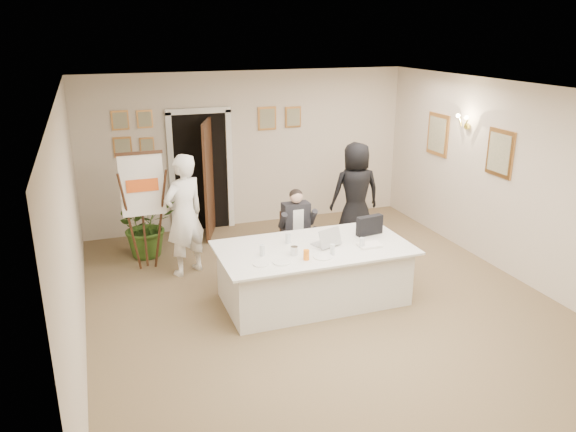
% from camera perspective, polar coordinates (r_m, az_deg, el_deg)
% --- Properties ---
extents(floor, '(7.00, 7.00, 0.00)m').
position_cam_1_polar(floor, '(7.63, 3.49, -8.82)').
color(floor, brown).
rests_on(floor, ground).
extents(ceiling, '(6.00, 7.00, 0.02)m').
position_cam_1_polar(ceiling, '(6.81, 3.95, 12.60)').
color(ceiling, white).
rests_on(ceiling, wall_back).
extents(wall_back, '(6.00, 0.10, 2.80)m').
position_cam_1_polar(wall_back, '(10.30, -4.01, 6.75)').
color(wall_back, beige).
rests_on(wall_back, floor).
extents(wall_front, '(6.00, 0.10, 2.80)m').
position_cam_1_polar(wall_front, '(4.37, 22.45, -11.82)').
color(wall_front, beige).
rests_on(wall_front, floor).
extents(wall_left, '(0.10, 7.00, 2.80)m').
position_cam_1_polar(wall_left, '(6.57, -21.15, -1.43)').
color(wall_left, beige).
rests_on(wall_left, floor).
extents(wall_right, '(0.10, 7.00, 2.80)m').
position_cam_1_polar(wall_right, '(8.69, 22.25, 3.16)').
color(wall_right, beige).
rests_on(wall_right, floor).
extents(doorway, '(1.14, 0.86, 2.20)m').
position_cam_1_polar(doorway, '(10.01, -8.57, 4.15)').
color(doorway, black).
rests_on(doorway, floor).
extents(pictures_back_wall, '(3.40, 0.06, 0.80)m').
position_cam_1_polar(pictures_back_wall, '(10.00, -8.49, 8.87)').
color(pictures_back_wall, '#C28542').
rests_on(pictures_back_wall, wall_back).
extents(pictures_right_wall, '(0.06, 2.20, 0.80)m').
position_cam_1_polar(pictures_right_wall, '(9.49, 17.63, 7.07)').
color(pictures_right_wall, '#C28542').
rests_on(pictures_right_wall, wall_right).
extents(wall_sconce, '(0.20, 0.30, 0.24)m').
position_cam_1_polar(wall_sconce, '(9.39, 17.49, 9.14)').
color(wall_sconce, '#DDCC46').
rests_on(wall_sconce, wall_right).
extents(conference_table, '(2.54, 1.36, 0.78)m').
position_cam_1_polar(conference_table, '(7.54, 2.59, -5.81)').
color(conference_table, white).
rests_on(conference_table, floor).
extents(seated_man, '(0.59, 0.62, 1.27)m').
position_cam_1_polar(seated_man, '(8.38, 0.90, -1.42)').
color(seated_man, black).
rests_on(seated_man, floor).
extents(flip_chart, '(0.63, 0.40, 1.80)m').
position_cam_1_polar(flip_chart, '(8.58, -14.39, -0.17)').
color(flip_chart, '#332010').
rests_on(flip_chart, floor).
extents(standing_man, '(0.79, 0.69, 1.82)m').
position_cam_1_polar(standing_man, '(8.31, -10.48, 0.08)').
color(standing_man, white).
rests_on(standing_man, floor).
extents(standing_woman, '(0.89, 0.63, 1.72)m').
position_cam_1_polar(standing_woman, '(9.57, 6.87, 2.40)').
color(standing_woman, black).
rests_on(standing_woman, floor).
extents(potted_palm, '(1.19, 1.13, 1.05)m').
position_cam_1_polar(potted_palm, '(9.23, -14.20, -0.84)').
color(potted_palm, '#33561C').
rests_on(potted_palm, floor).
extents(laptop, '(0.45, 0.46, 0.28)m').
position_cam_1_polar(laptop, '(7.43, 3.92, -1.88)').
color(laptop, '#B7BABC').
rests_on(laptop, conference_table).
extents(laptop_bag, '(0.40, 0.16, 0.27)m').
position_cam_1_polar(laptop_bag, '(7.84, 8.28, -0.94)').
color(laptop_bag, black).
rests_on(laptop_bag, conference_table).
extents(paper_stack, '(0.30, 0.22, 0.03)m').
position_cam_1_polar(paper_stack, '(7.46, 8.29, -2.95)').
color(paper_stack, white).
rests_on(paper_stack, conference_table).
extents(plate_left, '(0.20, 0.20, 0.01)m').
position_cam_1_polar(plate_left, '(6.84, -2.76, -4.90)').
color(plate_left, white).
rests_on(plate_left, conference_table).
extents(plate_mid, '(0.28, 0.28, 0.01)m').
position_cam_1_polar(plate_mid, '(6.88, -0.64, -4.72)').
color(plate_mid, white).
rests_on(plate_mid, conference_table).
extents(plate_near, '(0.25, 0.25, 0.01)m').
position_cam_1_polar(plate_near, '(7.05, 3.54, -4.16)').
color(plate_near, white).
rests_on(plate_near, conference_table).
extents(glass_a, '(0.06, 0.06, 0.14)m').
position_cam_1_polar(glass_a, '(7.08, -2.65, -3.51)').
color(glass_a, silver).
rests_on(glass_a, conference_table).
extents(glass_b, '(0.07, 0.07, 0.14)m').
position_cam_1_polar(glass_b, '(7.12, 4.54, -3.43)').
color(glass_b, silver).
rests_on(glass_b, conference_table).
extents(glass_c, '(0.08, 0.08, 0.14)m').
position_cam_1_polar(glass_c, '(7.37, 7.54, -2.73)').
color(glass_c, silver).
rests_on(glass_c, conference_table).
extents(glass_d, '(0.07, 0.07, 0.14)m').
position_cam_1_polar(glass_d, '(7.47, 0.00, -2.28)').
color(glass_d, silver).
rests_on(glass_d, conference_table).
extents(oj_glass, '(0.08, 0.08, 0.13)m').
position_cam_1_polar(oj_glass, '(6.95, 1.87, -3.97)').
color(oj_glass, orange).
rests_on(oj_glass, conference_table).
extents(steel_jug, '(0.10, 0.10, 0.11)m').
position_cam_1_polar(steel_jug, '(7.10, 0.63, -3.54)').
color(steel_jug, silver).
rests_on(steel_jug, conference_table).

